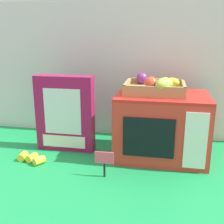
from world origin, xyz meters
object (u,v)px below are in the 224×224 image
at_px(food_groups_crate, 156,87).
at_px(loose_toy_banana, 31,158).
at_px(price_sign, 104,160).
at_px(toy_microwave, 161,126).
at_px(cookie_set_box, 65,114).

height_order(food_groups_crate, loose_toy_banana, food_groups_crate).
bearing_deg(price_sign, toy_microwave, 49.25).
distance_m(food_groups_crate, loose_toy_banana, 0.59).
xyz_separation_m(toy_microwave, food_groups_crate, (-0.03, 0.01, 0.16)).
xyz_separation_m(price_sign, loose_toy_banana, (-0.32, 0.06, -0.05)).
distance_m(food_groups_crate, price_sign, 0.37).
bearing_deg(toy_microwave, food_groups_crate, 163.34).
relative_size(toy_microwave, food_groups_crate, 1.54).
height_order(toy_microwave, cookie_set_box, cookie_set_box).
xyz_separation_m(toy_microwave, price_sign, (-0.20, -0.23, -0.07)).
xyz_separation_m(cookie_set_box, loose_toy_banana, (-0.10, -0.16, -0.15)).
bearing_deg(loose_toy_banana, price_sign, -11.31).
distance_m(toy_microwave, food_groups_crate, 0.17).
bearing_deg(toy_microwave, price_sign, -130.75).
distance_m(toy_microwave, cookie_set_box, 0.43).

